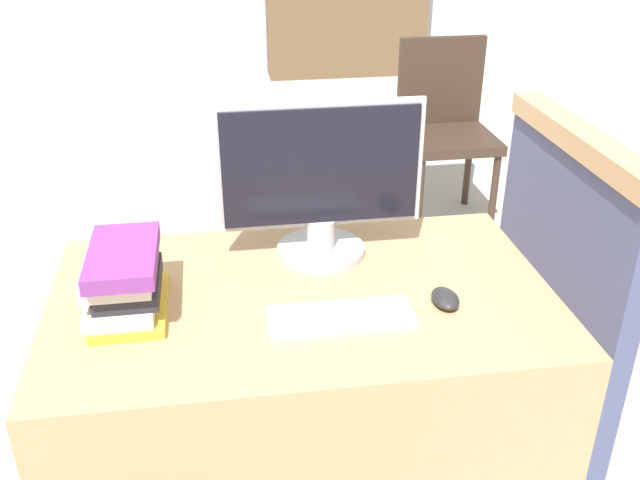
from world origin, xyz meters
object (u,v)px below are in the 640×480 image
at_px(monitor, 321,182).
at_px(far_chair, 445,121).
at_px(book_stack, 124,280).
at_px(keyboard, 341,317).
at_px(mouse, 445,298).

xyz_separation_m(monitor, far_chair, (0.90, 1.70, -0.42)).
distance_m(monitor, book_stack, 0.54).
bearing_deg(book_stack, monitor, 23.59).
relative_size(book_stack, far_chair, 0.30).
height_order(keyboard, book_stack, book_stack).
bearing_deg(far_chair, mouse, -93.97).
bearing_deg(far_chair, monitor, -103.79).
distance_m(mouse, far_chair, 2.11).
bearing_deg(monitor, book_stack, -156.41).
relative_size(monitor, mouse, 5.46).
relative_size(mouse, far_chair, 0.10).
relative_size(monitor, book_stack, 1.91).
height_order(keyboard, far_chair, far_chair).
relative_size(keyboard, far_chair, 0.36).
height_order(mouse, far_chair, far_chair).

